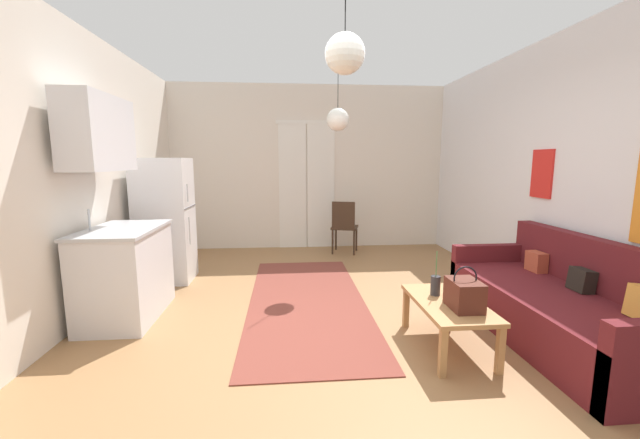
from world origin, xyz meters
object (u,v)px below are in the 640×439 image
(couch, at_px, (563,308))
(handbag, at_px, (464,294))
(pendant_lamp_near, at_px, (345,54))
(coffee_table, at_px, (448,308))
(accent_chair, at_px, (344,224))
(refrigerator, at_px, (165,220))
(pendant_lamp_far, at_px, (338,120))
(bamboo_vase, at_px, (435,285))

(couch, distance_m, handbag, 1.07)
(couch, bearing_deg, handbag, -167.66)
(handbag, relative_size, pendant_lamp_near, 0.46)
(coffee_table, height_order, accent_chair, accent_chair)
(couch, height_order, coffee_table, couch)
(refrigerator, xyz_separation_m, pendant_lamp_far, (2.24, 0.05, 1.29))
(bamboo_vase, height_order, refrigerator, refrigerator)
(handbag, bearing_deg, couch, 12.34)
(refrigerator, distance_m, pendant_lamp_far, 2.58)
(refrigerator, height_order, pendant_lamp_far, pendant_lamp_far)
(coffee_table, relative_size, accent_chair, 1.05)
(handbag, height_order, refrigerator, refrigerator)
(couch, bearing_deg, coffee_table, -176.51)
(handbag, bearing_deg, pendant_lamp_near, -171.24)
(accent_chair, bearing_deg, pendant_lamp_far, 93.75)
(pendant_lamp_near, bearing_deg, handbag, 8.76)
(accent_chair, bearing_deg, coffee_table, 113.37)
(coffee_table, distance_m, accent_chair, 3.34)
(couch, relative_size, bamboo_vase, 5.56)
(couch, xyz_separation_m, pendant_lamp_far, (-1.71, 2.08, 1.80))
(handbag, relative_size, refrigerator, 0.22)
(bamboo_vase, distance_m, handbag, 0.33)
(couch, relative_size, accent_chair, 2.43)
(couch, bearing_deg, bamboo_vase, 175.26)
(refrigerator, bearing_deg, pendant_lamp_far, 1.29)
(handbag, height_order, pendant_lamp_near, pendant_lamp_near)
(handbag, bearing_deg, pendant_lamp_far, 106.84)
(couch, distance_m, accent_chair, 3.56)
(handbag, xyz_separation_m, pendant_lamp_far, (-0.70, 2.30, 1.56))
(handbag, relative_size, pendant_lamp_far, 0.37)
(coffee_table, xyz_separation_m, pendant_lamp_near, (-0.93, -0.31, 1.89))
(pendant_lamp_near, bearing_deg, coffee_table, 18.37)
(coffee_table, xyz_separation_m, bamboo_vase, (-0.05, 0.16, 0.14))
(couch, bearing_deg, pendant_lamp_near, -169.41)
(pendant_lamp_near, bearing_deg, refrigerator, 129.11)
(coffee_table, height_order, refrigerator, refrigerator)
(couch, height_order, accent_chair, accent_chair)
(bamboo_vase, distance_m, pendant_lamp_far, 2.61)
(pendant_lamp_near, relative_size, pendant_lamp_far, 0.81)
(bamboo_vase, xyz_separation_m, accent_chair, (-0.31, 3.16, 0.01))
(handbag, xyz_separation_m, accent_chair, (-0.42, 3.48, -0.03))
(handbag, distance_m, pendant_lamp_far, 2.86)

